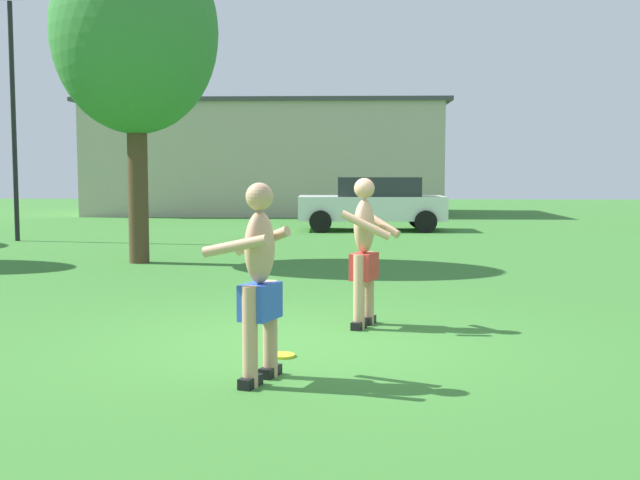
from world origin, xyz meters
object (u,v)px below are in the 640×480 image
(player_near, at_px, (365,248))
(player_in_blue, at_px, (259,277))
(car_white_mid_lot, at_px, (373,203))
(lamp_post, at_px, (13,91))
(tree_behind_players, at_px, (135,34))
(frisbee, at_px, (282,355))

(player_near, relative_size, player_in_blue, 1.01)
(car_white_mid_lot, bearing_deg, player_near, -92.10)
(player_in_blue, xyz_separation_m, lamp_post, (-7.65, 13.20, 2.86))
(tree_behind_players, bearing_deg, car_white_mid_lot, 60.33)
(player_near, height_order, lamp_post, lamp_post)
(player_in_blue, distance_m, car_white_mid_lot, 17.08)
(player_near, xyz_separation_m, tree_behind_players, (-4.26, 6.17, 3.47))
(frisbee, relative_size, lamp_post, 0.04)
(lamp_post, xyz_separation_m, tree_behind_players, (4.33, -4.59, 0.62))
(frisbee, relative_size, car_white_mid_lot, 0.06)
(lamp_post, distance_m, tree_behind_players, 6.34)
(player_in_blue, distance_m, tree_behind_players, 9.86)
(car_white_mid_lot, relative_size, lamp_post, 0.70)
(player_near, height_order, tree_behind_players, tree_behind_players)
(player_in_blue, distance_m, frisbee, 1.28)
(player_in_blue, height_order, tree_behind_players, tree_behind_players)
(player_near, distance_m, frisbee, 1.95)
(frisbee, bearing_deg, player_near, 61.46)
(player_in_blue, bearing_deg, lamp_post, 120.10)
(lamp_post, relative_size, tree_behind_players, 0.98)
(player_in_blue, height_order, car_white_mid_lot, player_in_blue)
(lamp_post, bearing_deg, frisbee, -57.70)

